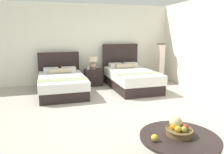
{
  "coord_description": "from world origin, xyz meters",
  "views": [
    {
      "loc": [
        -1.26,
        -4.27,
        1.7
      ],
      "look_at": [
        0.06,
        0.58,
        0.68
      ],
      "focal_mm": 35.07,
      "sensor_mm": 36.0,
      "label": 1
    }
  ],
  "objects_px": {
    "vase": "(88,68)",
    "fruit_bowl": "(179,129)",
    "bed_near_window": "(62,83)",
    "table_lamp": "(93,62)",
    "bed_near_corner": "(130,78)",
    "nightstand": "(93,77)",
    "loose_apple": "(155,138)",
    "floor_lamp_corner": "(161,63)",
    "coffee_table": "(179,144)"
  },
  "relations": [
    {
      "from": "bed_near_corner",
      "to": "nightstand",
      "type": "height_order",
      "value": "bed_near_corner"
    },
    {
      "from": "bed_near_window",
      "to": "coffee_table",
      "type": "xyz_separation_m",
      "value": [
        1.24,
        -4.13,
        0.07
      ]
    },
    {
      "from": "fruit_bowl",
      "to": "floor_lamp_corner",
      "type": "height_order",
      "value": "floor_lamp_corner"
    },
    {
      "from": "table_lamp",
      "to": "loose_apple",
      "type": "distance_m",
      "value": 4.85
    },
    {
      "from": "bed_near_window",
      "to": "vase",
      "type": "height_order",
      "value": "bed_near_window"
    },
    {
      "from": "nightstand",
      "to": "table_lamp",
      "type": "height_order",
      "value": "table_lamp"
    },
    {
      "from": "table_lamp",
      "to": "bed_near_corner",
      "type": "bearing_deg",
      "value": -32.51
    },
    {
      "from": "nightstand",
      "to": "loose_apple",
      "type": "xyz_separation_m",
      "value": [
        -0.15,
        -4.82,
        0.24
      ]
    },
    {
      "from": "bed_near_corner",
      "to": "vase",
      "type": "height_order",
      "value": "bed_near_corner"
    },
    {
      "from": "coffee_table",
      "to": "vase",
      "type": "bearing_deg",
      "value": 94.42
    },
    {
      "from": "bed_near_window",
      "to": "table_lamp",
      "type": "xyz_separation_m",
      "value": [
        1.04,
        0.68,
        0.49
      ]
    },
    {
      "from": "vase",
      "to": "fruit_bowl",
      "type": "distance_m",
      "value": 4.72
    },
    {
      "from": "bed_near_window",
      "to": "fruit_bowl",
      "type": "distance_m",
      "value": 4.28
    },
    {
      "from": "coffee_table",
      "to": "bed_near_corner",
      "type": "bearing_deg",
      "value": 78.19
    },
    {
      "from": "bed_near_window",
      "to": "table_lamp",
      "type": "distance_m",
      "value": 1.34
    },
    {
      "from": "nightstand",
      "to": "coffee_table",
      "type": "distance_m",
      "value": 4.79
    },
    {
      "from": "vase",
      "to": "floor_lamp_corner",
      "type": "relative_size",
      "value": 0.1
    },
    {
      "from": "bed_near_corner",
      "to": "coffee_table",
      "type": "distance_m",
      "value": 4.22
    },
    {
      "from": "nightstand",
      "to": "fruit_bowl",
      "type": "distance_m",
      "value": 4.75
    },
    {
      "from": "bed_near_corner",
      "to": "vase",
      "type": "distance_m",
      "value": 1.4
    },
    {
      "from": "coffee_table",
      "to": "loose_apple",
      "type": "bearing_deg",
      "value": -174.92
    },
    {
      "from": "floor_lamp_corner",
      "to": "coffee_table",
      "type": "bearing_deg",
      "value": -114.92
    },
    {
      "from": "bed_near_corner",
      "to": "coffee_table",
      "type": "height_order",
      "value": "bed_near_corner"
    },
    {
      "from": "bed_near_window",
      "to": "floor_lamp_corner",
      "type": "distance_m",
      "value": 3.47
    },
    {
      "from": "floor_lamp_corner",
      "to": "bed_near_corner",
      "type": "bearing_deg",
      "value": -157.87
    },
    {
      "from": "loose_apple",
      "to": "floor_lamp_corner",
      "type": "xyz_separation_m",
      "value": [
        2.51,
        4.69,
        0.17
      ]
    },
    {
      "from": "bed_near_window",
      "to": "fruit_bowl",
      "type": "xyz_separation_m",
      "value": [
        1.25,
        -4.08,
        0.25
      ]
    },
    {
      "from": "bed_near_corner",
      "to": "fruit_bowl",
      "type": "relative_size",
      "value": 6.54
    },
    {
      "from": "nightstand",
      "to": "coffee_table",
      "type": "relative_size",
      "value": 0.58
    },
    {
      "from": "fruit_bowl",
      "to": "loose_apple",
      "type": "distance_m",
      "value": 0.37
    },
    {
      "from": "nightstand",
      "to": "bed_near_corner",
      "type": "bearing_deg",
      "value": -31.73
    },
    {
      "from": "bed_near_window",
      "to": "nightstand",
      "type": "bearing_deg",
      "value": 32.32
    },
    {
      "from": "loose_apple",
      "to": "floor_lamp_corner",
      "type": "bearing_deg",
      "value": 61.81
    },
    {
      "from": "bed_near_window",
      "to": "loose_apple",
      "type": "relative_size",
      "value": 25.32
    },
    {
      "from": "coffee_table",
      "to": "floor_lamp_corner",
      "type": "distance_m",
      "value": 5.15
    },
    {
      "from": "vase",
      "to": "coffee_table",
      "type": "bearing_deg",
      "value": -85.58
    },
    {
      "from": "loose_apple",
      "to": "vase",
      "type": "bearing_deg",
      "value": 90.21
    },
    {
      "from": "nightstand",
      "to": "table_lamp",
      "type": "xyz_separation_m",
      "value": [
        0.0,
        0.02,
        0.51
      ]
    },
    {
      "from": "vase",
      "to": "fruit_bowl",
      "type": "bearing_deg",
      "value": -85.39
    },
    {
      "from": "bed_near_corner",
      "to": "table_lamp",
      "type": "height_order",
      "value": "bed_near_corner"
    },
    {
      "from": "table_lamp",
      "to": "fruit_bowl",
      "type": "xyz_separation_m",
      "value": [
        0.21,
        -4.76,
        -0.23
      ]
    },
    {
      "from": "bed_near_window",
      "to": "floor_lamp_corner",
      "type": "height_order",
      "value": "floor_lamp_corner"
    },
    {
      "from": "table_lamp",
      "to": "bed_near_window",
      "type": "bearing_deg",
      "value": -146.9
    },
    {
      "from": "bed_near_window",
      "to": "floor_lamp_corner",
      "type": "relative_size",
      "value": 1.58
    },
    {
      "from": "table_lamp",
      "to": "vase",
      "type": "bearing_deg",
      "value": -160.46
    },
    {
      "from": "bed_near_corner",
      "to": "coffee_table",
      "type": "relative_size",
      "value": 2.27
    },
    {
      "from": "bed_near_corner",
      "to": "fruit_bowl",
      "type": "distance_m",
      "value": 4.18
    },
    {
      "from": "bed_near_window",
      "to": "bed_near_corner",
      "type": "distance_m",
      "value": 2.1
    },
    {
      "from": "floor_lamp_corner",
      "to": "table_lamp",
      "type": "bearing_deg",
      "value": 176.44
    },
    {
      "from": "bed_near_corner",
      "to": "table_lamp",
      "type": "bearing_deg",
      "value": 147.49
    }
  ]
}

